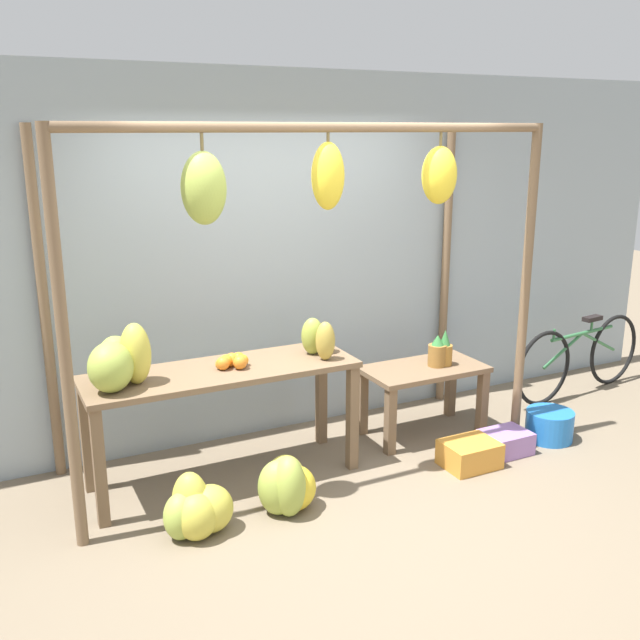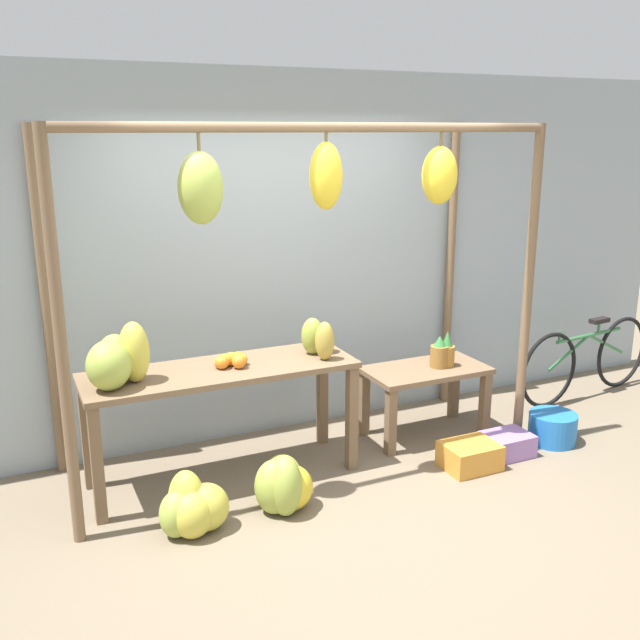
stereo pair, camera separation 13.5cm
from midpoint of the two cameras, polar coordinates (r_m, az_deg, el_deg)
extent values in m
plane|color=#756651|center=(4.70, 2.34, -15.17)|extent=(20.00, 20.00, 0.00)
cube|color=#99A8B2|center=(5.52, -5.06, 4.92)|extent=(8.00, 0.08, 2.80)
cylinder|color=brown|center=(4.16, -20.66, -2.19)|extent=(0.07, 0.07, 2.40)
cylinder|color=brown|center=(5.49, 15.42, 2.27)|extent=(0.07, 0.07, 2.40)
cylinder|color=brown|center=(5.12, -21.89, 0.81)|extent=(0.07, 0.07, 2.40)
cylinder|color=brown|center=(6.25, 9.40, 4.12)|extent=(0.07, 0.07, 2.40)
cylinder|color=brown|center=(4.44, -0.05, 15.16)|extent=(3.27, 0.06, 0.06)
cylinder|color=brown|center=(4.15, -10.39, 13.85)|extent=(0.02, 0.02, 0.10)
ellipsoid|color=#9EB247|center=(4.16, -10.22, 10.33)|extent=(0.26, 0.23, 0.41)
cylinder|color=brown|center=(4.43, -0.25, 14.44)|extent=(0.02, 0.02, 0.05)
ellipsoid|color=yellow|center=(4.44, -0.25, 11.44)|extent=(0.21, 0.19, 0.41)
cylinder|color=brown|center=(4.85, 8.83, 14.12)|extent=(0.02, 0.02, 0.09)
ellipsoid|color=yellow|center=(4.86, 8.72, 11.38)|extent=(0.24, 0.22, 0.38)
cube|color=brown|center=(4.84, -8.67, -4.10)|extent=(1.84, 0.59, 0.04)
cube|color=brown|center=(4.60, -18.04, -11.21)|extent=(0.07, 0.07, 0.77)
cube|color=brown|center=(5.09, 1.84, -7.84)|extent=(0.07, 0.07, 0.77)
cube|color=brown|center=(5.05, -18.92, -8.89)|extent=(0.07, 0.07, 0.77)
cube|color=brown|center=(5.50, -0.60, -6.05)|extent=(0.07, 0.07, 0.77)
cube|color=brown|center=(5.65, 7.62, -3.92)|extent=(0.96, 0.52, 0.04)
cube|color=brown|center=(5.37, 4.92, -8.09)|extent=(0.07, 0.07, 0.52)
cube|color=brown|center=(5.83, 12.21, -6.46)|extent=(0.07, 0.07, 0.52)
cube|color=brown|center=(5.70, 2.73, -6.63)|extent=(0.07, 0.07, 0.52)
cube|color=brown|center=(6.14, 9.78, -5.22)|extent=(0.07, 0.07, 0.52)
ellipsoid|color=gold|center=(4.61, -15.36, -2.62)|extent=(0.21, 0.23, 0.40)
ellipsoid|color=#9EB247|center=(4.70, -16.78, -3.00)|extent=(0.27, 0.29, 0.30)
ellipsoid|color=#9EB247|center=(4.53, -17.23, -3.63)|extent=(0.39, 0.40, 0.31)
sphere|color=orange|center=(4.84, -8.31, -3.27)|extent=(0.09, 0.09, 0.09)
sphere|color=orange|center=(4.86, -7.99, -3.30)|extent=(0.07, 0.07, 0.07)
sphere|color=orange|center=(4.80, -7.23, -3.39)|extent=(0.09, 0.09, 0.09)
sphere|color=orange|center=(4.81, -8.74, -3.49)|extent=(0.08, 0.08, 0.08)
sphere|color=orange|center=(4.86, -6.99, -3.22)|extent=(0.08, 0.08, 0.08)
sphere|color=orange|center=(4.89, -7.32, -3.07)|extent=(0.09, 0.09, 0.09)
sphere|color=orange|center=(4.80, -8.57, -3.45)|extent=(0.09, 0.09, 0.09)
sphere|color=orange|center=(4.89, -7.85, -3.10)|extent=(0.09, 0.09, 0.09)
cylinder|color=olive|center=(5.65, 8.68, -2.82)|extent=(0.14, 0.14, 0.17)
cone|color=#337538|center=(5.62, 8.73, -1.59)|extent=(0.10, 0.10, 0.08)
cylinder|color=#A3702D|center=(5.69, 9.26, -2.78)|extent=(0.12, 0.12, 0.16)
cone|color=#337538|center=(5.64, 9.32, -1.39)|extent=(0.09, 0.09, 0.12)
ellipsoid|color=gold|center=(4.50, -9.68, -14.67)|extent=(0.30, 0.28, 0.30)
ellipsoid|color=gold|center=(4.50, -11.18, -14.11)|extent=(0.31, 0.31, 0.39)
ellipsoid|color=#9EB247|center=(4.46, -11.96, -15.11)|extent=(0.30, 0.30, 0.29)
ellipsoid|color=gold|center=(4.44, -10.73, -15.22)|extent=(0.27, 0.25, 0.29)
ellipsoid|color=yellow|center=(4.67, -2.92, -13.30)|extent=(0.35, 0.33, 0.30)
ellipsoid|color=gold|center=(4.70, -3.66, -12.76)|extent=(0.39, 0.39, 0.35)
ellipsoid|color=#9EB247|center=(4.62, -4.24, -13.23)|extent=(0.34, 0.33, 0.36)
ellipsoid|color=#9EB247|center=(4.58, -3.37, -13.16)|extent=(0.28, 0.29, 0.40)
cube|color=orange|center=(5.33, 11.16, -10.48)|extent=(0.39, 0.31, 0.19)
cylinder|color=blue|center=(5.90, 17.25, -8.04)|extent=(0.37, 0.37, 0.24)
torus|color=black|center=(7.29, 21.93, -2.21)|extent=(0.68, 0.12, 0.68)
torus|color=black|center=(6.52, 16.90, -3.72)|extent=(0.68, 0.12, 0.68)
cylinder|color=#337042|center=(6.83, 19.73, -1.00)|extent=(0.84, 0.14, 0.03)
cylinder|color=#337042|center=(7.06, 20.87, -1.63)|extent=(0.51, 0.09, 0.27)
cylinder|color=#337042|center=(6.67, 18.35, -2.33)|extent=(0.51, 0.09, 0.27)
cylinder|color=#337042|center=(6.92, 20.39, -0.44)|extent=(0.02, 0.02, 0.10)
cube|color=black|center=(6.90, 20.44, 0.12)|extent=(0.21, 0.10, 0.04)
cylinder|color=#337042|center=(6.51, 17.66, -1.12)|extent=(0.02, 0.02, 0.10)
ellipsoid|color=#B2993D|center=(4.92, -0.36, -1.69)|extent=(0.18, 0.17, 0.27)
ellipsoid|color=#93A33D|center=(5.05, -1.36, -1.30)|extent=(0.21, 0.19, 0.27)
ellipsoid|color=#B2993D|center=(5.09, -0.38, -1.47)|extent=(0.17, 0.17, 0.22)
cube|color=#9970B7|center=(5.60, 13.93, -9.47)|extent=(0.35, 0.28, 0.17)
camera|label=1|loc=(0.07, -90.77, -0.21)|focal=40.00mm
camera|label=2|loc=(0.07, 89.23, 0.21)|focal=40.00mm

